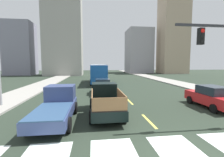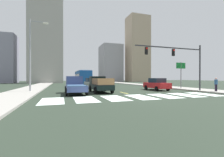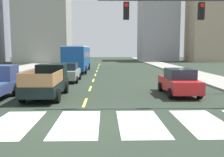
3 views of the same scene
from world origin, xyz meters
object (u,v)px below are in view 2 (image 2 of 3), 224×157
pickup_dark (75,85)px  pickup_stakebed (100,85)px  city_bus (83,77)px  sedan_far (91,83)px  streetlight_left (31,52)px  sedan_near_right (157,84)px  pedestrian_waiting (216,83)px  direction_sign_green (181,70)px  traffic_signal_gantry (181,58)px

pickup_dark → pickup_stakebed: bearing=15.3°
city_bus → sedan_far: (0.18, -9.61, -1.09)m
sedan_far → streetlight_left: 10.37m
pickup_stakebed → sedan_far: bearing=86.7°
pickup_dark → city_bus: (3.13, 17.78, 1.03)m
sedan_near_right → pedestrian_waiting: bearing=-49.4°
direction_sign_green → streetlight_left: bearing=174.9°
pedestrian_waiting → streetlight_left: bearing=87.7°
city_bus → pedestrian_waiting: city_bus is taller
city_bus → sedan_near_right: bearing=-64.8°
sedan_far → pickup_stakebed: bearing=-90.2°
city_bus → sedan_far: city_bus is taller
city_bus → direction_sign_green: 20.77m
pickup_stakebed → city_bus: city_bus is taller
streetlight_left → pickup_dark: bearing=-35.0°
sedan_near_right → sedan_far: bearing=138.5°
pickup_dark → sedan_near_right: bearing=4.1°
direction_sign_green → streetlight_left: streetlight_left is taller
pickup_stakebed → streetlight_left: streetlight_left is taller
pedestrian_waiting → traffic_signal_gantry: bearing=81.2°
pickup_dark → sedan_far: pickup_dark is taller
pickup_dark → direction_sign_green: 16.35m
pickup_dark → direction_sign_green: direction_sign_green is taller
city_bus → direction_sign_green: direction_sign_green is taller
pickup_dark → sedan_near_right: 11.56m
pickup_stakebed → sedan_far: (0.24, 7.22, -0.08)m
sedan_near_right → pickup_stakebed: bearing=-179.3°
traffic_signal_gantry → pedestrian_waiting: bearing=-26.1°
city_bus → pedestrian_waiting: bearing=-60.7°
direction_sign_green → streetlight_left: (-21.11, 1.87, 1.94)m
pickup_dark → traffic_signal_gantry: size_ratio=0.55×
streetlight_left → sedan_near_right: bearing=-7.8°
traffic_signal_gantry → streetlight_left: bearing=161.8°
pickup_stakebed → direction_sign_green: size_ratio=1.24×
pickup_dark → direction_sign_green: (16.13, 1.61, 2.11)m
sedan_near_right → traffic_signal_gantry: traffic_signal_gantry is taller
sedan_far → direction_sign_green: bearing=-25.3°
city_bus → streetlight_left: streetlight_left is taller
direction_sign_green → streetlight_left: size_ratio=0.47×
pickup_stakebed → direction_sign_green: bearing=1.5°
direction_sign_green → streetlight_left: 21.28m
pickup_stakebed → streetlight_left: (-8.04, 2.53, 4.03)m
sedan_far → pedestrian_waiting: pedestrian_waiting is taller
sedan_far → sedan_near_right: 10.74m
sedan_far → sedan_near_right: same height
city_bus → sedan_near_right: city_bus is taller
streetlight_left → pedestrian_waiting: streetlight_left is taller
sedan_near_right → direction_sign_green: 5.13m
sedan_far → traffic_signal_gantry: bearing=-46.6°
pickup_stakebed → streetlight_left: bearing=161.1°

